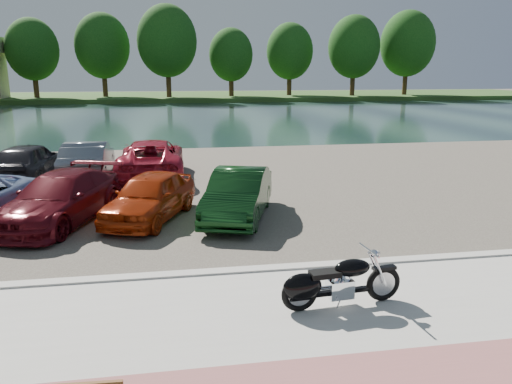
% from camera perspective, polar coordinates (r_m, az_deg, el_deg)
% --- Properties ---
extents(ground, '(200.00, 200.00, 0.00)m').
position_cam_1_polar(ground, '(9.43, 8.42, -13.56)').
color(ground, '#595447').
rests_on(ground, ground).
extents(promenade, '(60.00, 6.00, 0.10)m').
position_cam_1_polar(promenade, '(8.57, 10.55, -16.22)').
color(promenade, '#B8B4AD').
rests_on(promenade, ground).
extents(kerb, '(60.00, 0.30, 0.14)m').
position_cam_1_polar(kerb, '(11.14, 5.28, -8.63)').
color(kerb, '#B8B4AD').
rests_on(kerb, ground).
extents(parking_lot, '(60.00, 18.00, 0.04)m').
position_cam_1_polar(parking_lot, '(19.61, -1.37, 1.14)').
color(parking_lot, '#474039').
rests_on(parking_lot, ground).
extents(river, '(120.00, 40.00, 0.00)m').
position_cam_1_polar(river, '(48.21, -6.32, 8.57)').
color(river, '#1A302F').
rests_on(river, ground).
extents(far_bank, '(120.00, 24.00, 0.60)m').
position_cam_1_polar(far_bank, '(80.09, -7.68, 10.78)').
color(far_bank, '#274A1A').
rests_on(far_bank, ground).
extents(far_trees, '(70.25, 10.68, 12.52)m').
position_cam_1_polar(far_trees, '(74.14, -4.18, 16.19)').
color(far_trees, '#3B2515').
rests_on(far_trees, far_bank).
extents(motorcycle, '(2.33, 0.75, 1.05)m').
position_cam_1_polar(motorcycle, '(9.24, 8.60, -10.28)').
color(motorcycle, black).
rests_on(motorcycle, promenade).
extents(car_3, '(3.48, 5.28, 1.42)m').
position_cam_1_polar(car_3, '(15.23, -21.45, -0.69)').
color(car_3, '#500B13').
rests_on(car_3, parking_lot).
extents(car_4, '(3.04, 4.40, 1.39)m').
position_cam_1_polar(car_4, '(14.81, -12.04, -0.49)').
color(car_4, '#A22C0A').
rests_on(car_4, parking_lot).
extents(car_5, '(2.73, 4.58, 1.43)m').
position_cam_1_polar(car_5, '(14.64, -2.05, -0.28)').
color(car_5, black).
rests_on(car_5, parking_lot).
extents(car_8, '(2.29, 4.65, 1.53)m').
position_cam_1_polar(car_8, '(21.64, -24.57, 3.21)').
color(car_8, black).
rests_on(car_8, parking_lot).
extents(car_9, '(1.70, 4.69, 1.54)m').
position_cam_1_polar(car_9, '(20.96, -18.64, 3.45)').
color(car_9, slate).
rests_on(car_9, parking_lot).
extents(car_10, '(2.58, 5.53, 1.53)m').
position_cam_1_polar(car_10, '(20.84, -11.86, 3.81)').
color(car_10, maroon).
rests_on(car_10, parking_lot).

